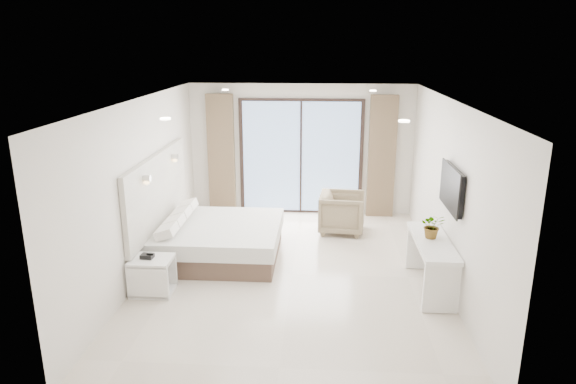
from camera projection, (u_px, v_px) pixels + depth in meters
name	position (u px, v px, depth m)	size (l,w,h in m)	color
ground	(292.00, 274.00, 8.04)	(6.20, 6.20, 0.00)	beige
room_shell	(283.00, 164.00, 8.38)	(4.62, 6.22, 2.72)	silver
bed	(218.00, 240.00, 8.62)	(2.04, 1.94, 0.71)	brown
nightstand	(152.00, 276.00, 7.36)	(0.59, 0.48, 0.53)	white
phone	(147.00, 256.00, 7.30)	(0.17, 0.14, 0.06)	black
console_desk	(432.00, 254.00, 7.40)	(0.49, 1.56, 0.77)	white
plant	(432.00, 228.00, 7.38)	(0.33, 0.37, 0.29)	#33662D
armchair	(342.00, 211.00, 9.73)	(0.82, 0.76, 0.84)	#806D54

